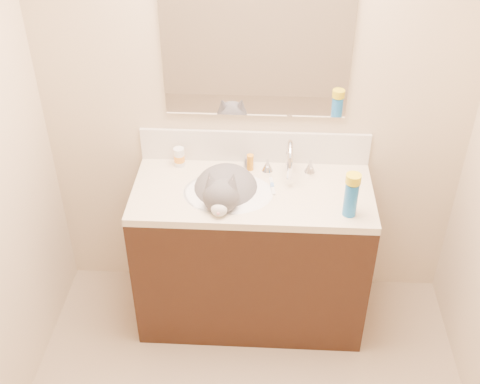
# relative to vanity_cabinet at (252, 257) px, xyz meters

# --- Properties ---
(room_shell) EXTENTS (2.24, 2.54, 2.52)m
(room_shell) POSITION_rel_vanity_cabinet_xyz_m (0.00, -0.97, 1.08)
(room_shell) COLOR beige
(room_shell) RESTS_ON ground
(vanity_cabinet) EXTENTS (1.20, 0.55, 0.82)m
(vanity_cabinet) POSITION_rel_vanity_cabinet_xyz_m (0.00, 0.00, 0.00)
(vanity_cabinet) COLOR black
(vanity_cabinet) RESTS_ON ground
(counter_slab) EXTENTS (1.20, 0.55, 0.04)m
(counter_slab) POSITION_rel_vanity_cabinet_xyz_m (0.00, 0.00, 0.43)
(counter_slab) COLOR beige
(counter_slab) RESTS_ON vanity_cabinet
(basin) EXTENTS (0.45, 0.36, 0.14)m
(basin) POSITION_rel_vanity_cabinet_xyz_m (-0.12, -0.03, 0.38)
(basin) COLOR white
(basin) RESTS_ON vanity_cabinet
(faucet) EXTENTS (0.28, 0.20, 0.21)m
(faucet) POSITION_rel_vanity_cabinet_xyz_m (0.18, 0.14, 0.54)
(faucet) COLOR silver
(faucet) RESTS_ON counter_slab
(cat) EXTENTS (0.38, 0.47, 0.35)m
(cat) POSITION_rel_vanity_cabinet_xyz_m (-0.14, -0.01, 0.43)
(cat) COLOR #4D4A4D
(cat) RESTS_ON basin
(backsplash) EXTENTS (1.20, 0.02, 0.18)m
(backsplash) POSITION_rel_vanity_cabinet_xyz_m (0.00, 0.26, 0.54)
(backsplash) COLOR silver
(backsplash) RESTS_ON counter_slab
(mirror) EXTENTS (0.90, 0.02, 0.80)m
(mirror) POSITION_rel_vanity_cabinet_xyz_m (0.00, 0.26, 1.13)
(mirror) COLOR white
(mirror) RESTS_ON room_shell
(pill_bottle) EXTENTS (0.07, 0.07, 0.10)m
(pill_bottle) POSITION_rel_vanity_cabinet_xyz_m (-0.39, 0.20, 0.50)
(pill_bottle) COLOR white
(pill_bottle) RESTS_ON counter_slab
(pill_label) EXTENTS (0.07, 0.07, 0.04)m
(pill_label) POSITION_rel_vanity_cabinet_xyz_m (-0.39, 0.20, 0.49)
(pill_label) COLOR #FE9C2A
(pill_label) RESTS_ON pill_bottle
(silver_jar) EXTENTS (0.06, 0.06, 0.06)m
(silver_jar) POSITION_rel_vanity_cabinet_xyz_m (-0.03, 0.21, 0.48)
(silver_jar) COLOR #B7B7BC
(silver_jar) RESTS_ON counter_slab
(amber_bottle) EXTENTS (0.04, 0.04, 0.09)m
(amber_bottle) POSITION_rel_vanity_cabinet_xyz_m (-0.02, 0.18, 0.49)
(amber_bottle) COLOR orange
(amber_bottle) RESTS_ON counter_slab
(toothbrush) EXTENTS (0.04, 0.15, 0.01)m
(toothbrush) POSITION_rel_vanity_cabinet_xyz_m (0.10, 0.03, 0.46)
(toothbrush) COLOR white
(toothbrush) RESTS_ON counter_slab
(toothbrush_head) EXTENTS (0.02, 0.03, 0.02)m
(toothbrush_head) POSITION_rel_vanity_cabinet_xyz_m (0.10, 0.03, 0.46)
(toothbrush_head) COLOR #6897DE
(toothbrush_head) RESTS_ON counter_slab
(spray_can) EXTENTS (0.07, 0.07, 0.18)m
(spray_can) POSITION_rel_vanity_cabinet_xyz_m (0.46, -0.17, 0.54)
(spray_can) COLOR blue
(spray_can) RESTS_ON counter_slab
(spray_cap) EXTENTS (0.08, 0.08, 0.04)m
(spray_cap) POSITION_rel_vanity_cabinet_xyz_m (0.46, -0.17, 0.65)
(spray_cap) COLOR yellow
(spray_cap) RESTS_ON spray_can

